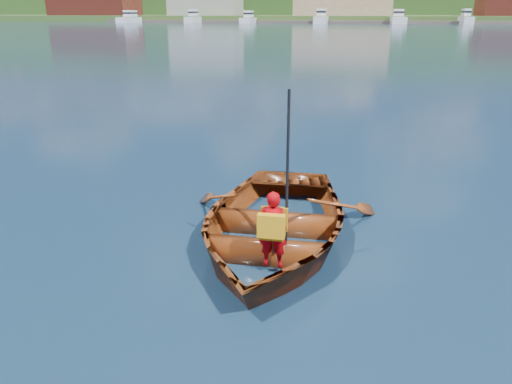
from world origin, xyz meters
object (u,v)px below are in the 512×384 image
at_px(marina_yachts, 357,19).
at_px(child_paddler, 273,227).
at_px(rowboat, 272,223).
at_px(dock, 341,22).

bearing_deg(marina_yachts, child_paddler, -90.31).
bearing_deg(rowboat, marina_yachts, 89.62).
relative_size(rowboat, dock, 0.03).
height_order(child_paddler, dock, child_paddler).
relative_size(child_paddler, dock, 0.01).
bearing_deg(marina_yachts, dock, 133.16).
height_order(child_paddler, marina_yachts, marina_yachts).
bearing_deg(child_paddler, marina_yachts, 89.69).
bearing_deg(dock, marina_yachts, -46.84).
xyz_separation_m(child_paddler, marina_yachts, (0.78, 143.65, 0.72)).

